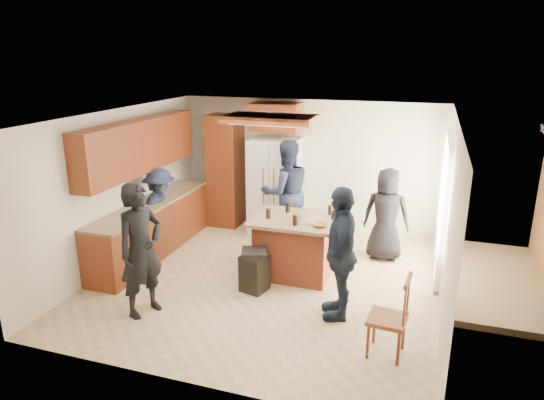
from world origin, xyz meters
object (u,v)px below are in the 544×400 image
(person_front_left, at_px, (141,250))
(person_counter, at_px, (160,211))
(person_behind_left, at_px, (286,193))
(trash_bin, at_px, (254,270))
(kitchen_island, at_px, (295,246))
(person_side_right, at_px, (340,253))
(refrigerator, at_px, (275,186))
(person_behind_right, at_px, (386,214))
(spindle_chair, at_px, (389,319))

(person_front_left, height_order, person_counter, person_front_left)
(person_front_left, distance_m, person_behind_left, 3.15)
(trash_bin, bearing_deg, person_counter, 157.24)
(person_behind_left, xyz_separation_m, kitchen_island, (0.51, -1.23, -0.47))
(person_side_right, bearing_deg, kitchen_island, -153.34)
(person_behind_left, height_order, refrigerator, person_behind_left)
(person_behind_right, height_order, refrigerator, refrigerator)
(refrigerator, relative_size, kitchen_island, 1.41)
(person_front_left, height_order, trash_bin, person_front_left)
(person_side_right, height_order, kitchen_island, person_side_right)
(person_behind_left, distance_m, person_behind_right, 1.79)
(refrigerator, height_order, kitchen_island, refrigerator)
(person_behind_right, distance_m, person_side_right, 2.11)
(refrigerator, height_order, trash_bin, refrigerator)
(person_counter, height_order, refrigerator, refrigerator)
(person_behind_left, relative_size, spindle_chair, 1.90)
(person_front_left, bearing_deg, trash_bin, -27.07)
(person_counter, bearing_deg, spindle_chair, -113.98)
(person_behind_left, relative_size, person_behind_right, 1.21)
(refrigerator, bearing_deg, person_counter, -133.73)
(person_behind_left, bearing_deg, refrigerator, -87.23)
(kitchen_island, bearing_deg, spindle_chair, -46.83)
(kitchen_island, relative_size, trash_bin, 2.03)
(refrigerator, bearing_deg, person_behind_right, -17.45)
(person_front_left, xyz_separation_m, spindle_chair, (3.16, 0.04, -0.44))
(person_behind_right, relative_size, kitchen_island, 1.22)
(person_side_right, xyz_separation_m, kitchen_island, (-0.88, 1.00, -0.41))
(person_behind_right, xyz_separation_m, trash_bin, (-1.67, -1.77, -0.46))
(person_behind_right, relative_size, trash_bin, 2.47)
(kitchen_island, bearing_deg, trash_bin, -120.28)
(person_front_left, distance_m, person_side_right, 2.57)
(person_front_left, bearing_deg, spindle_chair, -67.75)
(person_behind_left, relative_size, refrigerator, 1.05)
(person_behind_left, bearing_deg, person_counter, -3.53)
(person_front_left, xyz_separation_m, kitchen_island, (1.58, 1.73, -0.42))
(person_counter, bearing_deg, person_side_right, -108.51)
(person_counter, bearing_deg, person_front_left, -155.28)
(person_behind_left, distance_m, spindle_chair, 3.63)
(person_side_right, relative_size, person_counter, 1.19)
(person_counter, height_order, trash_bin, person_counter)
(kitchen_island, distance_m, trash_bin, 0.82)
(person_counter, height_order, kitchen_island, person_counter)
(person_counter, bearing_deg, person_behind_left, -59.82)
(refrigerator, bearing_deg, person_front_left, -101.26)
(person_front_left, relative_size, person_behind_left, 0.95)
(person_behind_left, bearing_deg, trash_bin, 60.02)
(person_behind_left, xyz_separation_m, person_behind_right, (1.77, -0.15, -0.17))
(person_front_left, xyz_separation_m, person_side_right, (2.46, 0.73, -0.01))
(person_front_left, height_order, kitchen_island, person_front_left)
(person_counter, bearing_deg, person_behind_right, -75.20)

